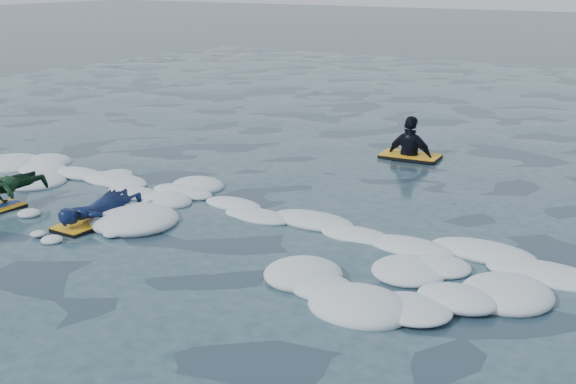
% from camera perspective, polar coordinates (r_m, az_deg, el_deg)
% --- Properties ---
extents(ground, '(120.00, 120.00, 0.00)m').
position_cam_1_polar(ground, '(9.53, -8.72, -4.05)').
color(ground, '#152C34').
rests_on(ground, ground).
extents(foam_band, '(12.00, 3.10, 0.30)m').
position_cam_1_polar(foam_band, '(10.28, -5.00, -2.31)').
color(foam_band, white).
rests_on(foam_band, ground).
extents(prone_woman_unit, '(0.57, 1.44, 0.36)m').
position_cam_1_polar(prone_woman_unit, '(10.50, -14.75, -1.33)').
color(prone_woman_unit, black).
rests_on(prone_woman_unit, ground).
extents(prone_child_unit, '(0.80, 1.32, 0.48)m').
position_cam_1_polar(prone_child_unit, '(11.51, -21.48, -0.05)').
color(prone_child_unit, black).
rests_on(prone_child_unit, ground).
extents(waiting_rider_unit, '(1.16, 0.70, 1.66)m').
position_cam_1_polar(waiting_rider_unit, '(13.84, 9.61, 2.56)').
color(waiting_rider_unit, black).
rests_on(waiting_rider_unit, ground).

